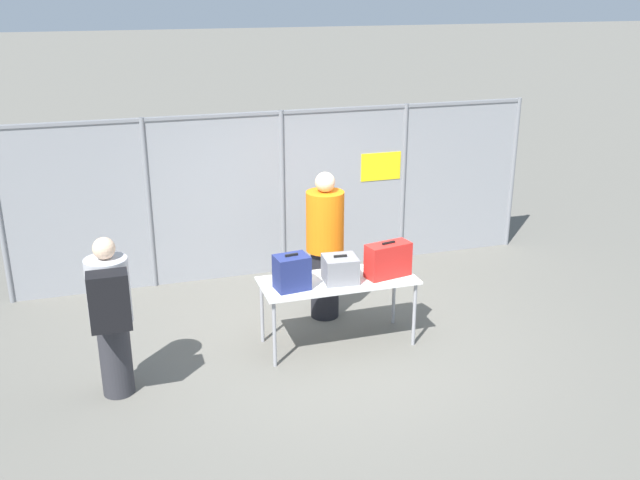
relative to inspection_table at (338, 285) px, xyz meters
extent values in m
plane|color=#605E56|center=(-0.03, -0.06, -0.72)|extent=(120.00, 120.00, 0.00)
cylinder|color=gray|center=(-1.84, 2.31, 0.42)|extent=(0.07, 0.07, 2.29)
cylinder|color=gray|center=(-0.03, 2.31, 0.42)|extent=(0.07, 0.07, 2.29)
cylinder|color=gray|center=(1.78, 2.31, 0.42)|extent=(0.07, 0.07, 2.29)
cylinder|color=gray|center=(3.59, 2.31, 0.42)|extent=(0.07, 0.07, 2.29)
cube|color=gray|center=(-0.03, 2.31, 0.42)|extent=(7.23, 0.01, 2.29)
cube|color=gray|center=(-0.03, 2.31, 1.54)|extent=(7.23, 0.04, 0.04)
cube|color=yellow|center=(1.42, 2.30, 0.70)|extent=(0.60, 0.01, 0.40)
cube|color=silver|center=(0.00, 0.00, 0.05)|extent=(1.74, 0.71, 0.02)
cylinder|color=#99999E|center=(-0.81, -0.29, -0.34)|extent=(0.04, 0.04, 0.76)
cylinder|color=#99999E|center=(0.81, -0.29, -0.34)|extent=(0.04, 0.04, 0.76)
cylinder|color=#99999E|center=(-0.81, 0.29, -0.34)|extent=(0.04, 0.04, 0.76)
cylinder|color=#99999E|center=(0.81, 0.29, -0.34)|extent=(0.04, 0.04, 0.76)
cube|color=navy|center=(-0.55, -0.09, 0.25)|extent=(0.38, 0.30, 0.37)
cube|color=black|center=(-0.55, -0.09, 0.45)|extent=(0.14, 0.04, 0.02)
cube|color=slate|center=(0.01, -0.05, 0.21)|extent=(0.39, 0.37, 0.28)
cube|color=black|center=(0.01, -0.05, 0.36)|extent=(0.15, 0.04, 0.02)
cube|color=red|center=(0.56, -0.07, 0.26)|extent=(0.54, 0.32, 0.38)
cube|color=black|center=(0.56, -0.07, 0.46)|extent=(0.16, 0.06, 0.02)
cylinder|color=#2D2D33|center=(-2.43, -0.33, -0.33)|extent=(0.31, 0.31, 0.79)
cylinder|color=#B2B2B7|center=(-2.43, -0.33, 0.39)|extent=(0.41, 0.41, 0.65)
sphere|color=beige|center=(-2.43, -0.33, 0.83)|extent=(0.21, 0.21, 0.21)
cube|color=black|center=(-2.43, -0.64, 0.42)|extent=(0.37, 0.23, 0.55)
cylinder|color=black|center=(0.08, 0.73, -0.29)|extent=(0.34, 0.34, 0.87)
cylinder|color=orange|center=(0.08, 0.73, 0.51)|extent=(0.45, 0.45, 0.72)
sphere|color=beige|center=(0.08, 0.73, 0.99)|extent=(0.24, 0.24, 0.24)
cube|color=silver|center=(1.38, 3.77, -0.30)|extent=(2.41, 1.21, 0.54)
sphere|color=black|center=(0.96, 3.11, -0.45)|extent=(0.55, 0.55, 0.55)
sphere|color=black|center=(0.96, 4.43, -0.45)|extent=(0.55, 0.55, 0.55)
cylinder|color=#59595B|center=(-0.25, 3.77, -0.52)|extent=(0.84, 0.06, 0.06)
camera|label=1|loc=(-2.36, -6.88, 3.16)|focal=40.00mm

